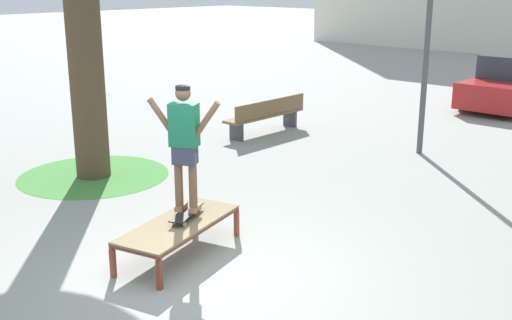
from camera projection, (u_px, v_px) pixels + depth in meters
The scene contains 6 objects.
ground_plane at pixel (205, 278), 7.76m from camera, with size 120.00×120.00×0.00m, color #999993.
skate_box at pixel (179, 226), 8.31m from camera, with size 1.22×2.03×0.46m.
skateboard at pixel (187, 212), 8.44m from camera, with size 0.54×0.80×0.09m.
skater at pixel (185, 140), 8.17m from camera, with size 0.92×0.53×1.69m.
grass_patch_near_left at pixel (94, 175), 11.83m from camera, with size 2.78×2.78×0.01m, color #47893D.
park_bench at pixel (266, 115), 14.97m from camera, with size 0.45×2.40×0.83m.
Camera 1 is at (5.25, -4.77, 3.53)m, focal length 44.40 mm.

